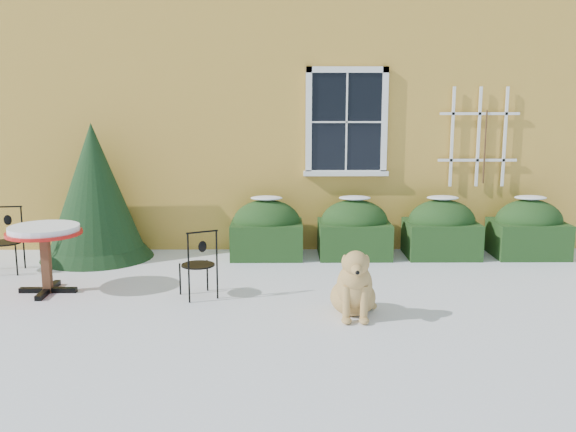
{
  "coord_description": "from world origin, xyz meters",
  "views": [
    {
      "loc": [
        -0.08,
        -6.76,
        2.34
      ],
      "look_at": [
        0.0,
        1.0,
        0.9
      ],
      "focal_mm": 40.0,
      "sensor_mm": 36.0,
      "label": 1
    }
  ],
  "objects_px": {
    "patio_chair_near": "(199,263)",
    "dog": "(354,288)",
    "evergreen_shrub": "(95,204)",
    "patio_chair_far": "(6,240)",
    "bistro_table": "(44,237)"
  },
  "relations": [
    {
      "from": "patio_chair_far",
      "to": "dog",
      "type": "height_order",
      "value": "patio_chair_far"
    },
    {
      "from": "dog",
      "to": "patio_chair_near",
      "type": "bearing_deg",
      "value": 160.15
    },
    {
      "from": "bistro_table",
      "to": "dog",
      "type": "bearing_deg",
      "value": -14.08
    },
    {
      "from": "patio_chair_far",
      "to": "dog",
      "type": "distance_m",
      "value": 4.89
    },
    {
      "from": "patio_chair_near",
      "to": "bistro_table",
      "type": "bearing_deg",
      "value": -32.7
    },
    {
      "from": "evergreen_shrub",
      "to": "bistro_table",
      "type": "xyz_separation_m",
      "value": [
        -0.11,
        -1.74,
        -0.11
      ]
    },
    {
      "from": "evergreen_shrub",
      "to": "dog",
      "type": "xyz_separation_m",
      "value": [
        3.51,
        -2.65,
        -0.48
      ]
    },
    {
      "from": "patio_chair_far",
      "to": "dog",
      "type": "relative_size",
      "value": 1.0
    },
    {
      "from": "evergreen_shrub",
      "to": "patio_chair_near",
      "type": "xyz_separation_m",
      "value": [
        1.76,
        -1.95,
        -0.38
      ]
    },
    {
      "from": "evergreen_shrub",
      "to": "bistro_table",
      "type": "height_order",
      "value": "evergreen_shrub"
    },
    {
      "from": "bistro_table",
      "to": "patio_chair_far",
      "type": "bearing_deg",
      "value": 132.56
    },
    {
      "from": "evergreen_shrub",
      "to": "patio_chair_far",
      "type": "xyz_separation_m",
      "value": [
        -1.0,
        -0.78,
        -0.36
      ]
    },
    {
      "from": "evergreen_shrub",
      "to": "dog",
      "type": "height_order",
      "value": "evergreen_shrub"
    },
    {
      "from": "patio_chair_near",
      "to": "dog",
      "type": "relative_size",
      "value": 0.94
    },
    {
      "from": "patio_chair_far",
      "to": "patio_chair_near",
      "type": "bearing_deg",
      "value": -29.45
    }
  ]
}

